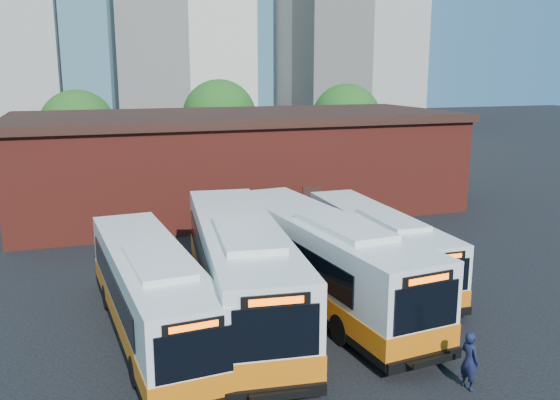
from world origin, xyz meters
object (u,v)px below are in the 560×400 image
object	(u,v)px
bus_midwest	(240,272)
bus_mideast	(323,262)
bus_west	(151,296)
bus_east	(377,247)
transit_worker	(469,360)

from	to	relation	value
bus_midwest	bus_mideast	world-z (taller)	bus_midwest
bus_west	bus_east	world-z (taller)	bus_west
bus_midwest	transit_worker	distance (m)	8.86
transit_worker	bus_east	bearing A→B (deg)	-21.22
bus_mideast	transit_worker	bearing A→B (deg)	-84.85
bus_east	transit_worker	distance (m)	9.73
bus_east	bus_west	bearing A→B (deg)	-162.69
bus_mideast	bus_east	distance (m)	3.98
bus_west	bus_mideast	xyz separation A→B (m)	(6.86, 1.01, 0.17)
bus_midwest	transit_worker	world-z (taller)	bus_midwest
bus_midwest	bus_east	size ratio (longest dim) A/B	1.23
bus_west	bus_midwest	xyz separation A→B (m)	(3.42, 0.81, 0.22)
bus_west	transit_worker	distance (m)	10.61
bus_west	bus_east	distance (m)	10.73
bus_west	bus_midwest	distance (m)	3.53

